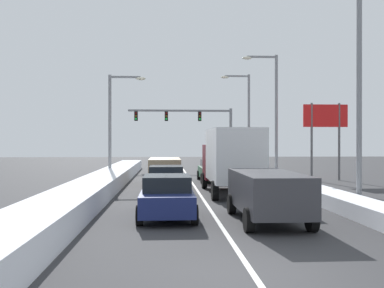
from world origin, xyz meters
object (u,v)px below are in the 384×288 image
object	(u,v)px
sedan_gray_center_lane_second	(166,180)
street_lamp_right_mid	(272,106)
street_lamp_right_near	(351,75)
box_truck_right_lane_second	(231,158)
sedan_green_right_lane_third	(213,170)
street_lamp_right_far	(245,114)
suv_charcoal_right_lane_nearest	(267,192)
sedan_navy_center_lane_nearest	(167,196)
traffic_light_gantry	(195,123)
suv_tan_center_lane_third	(165,169)
street_lamp_left_mid	(115,116)
roadside_sign_right	(325,124)

from	to	relation	value
sedan_gray_center_lane_second	street_lamp_right_mid	bearing A→B (deg)	50.78
street_lamp_right_near	street_lamp_right_mid	world-z (taller)	street_lamp_right_near
box_truck_right_lane_second	sedan_gray_center_lane_second	size ratio (longest dim) A/B	1.60
sedan_gray_center_lane_second	street_lamp_right_near	distance (m)	10.07
street_lamp_right_near	sedan_green_right_lane_third	bearing A→B (deg)	109.12
street_lamp_right_mid	street_lamp_right_far	bearing A→B (deg)	95.50
box_truck_right_lane_second	sedan_green_right_lane_third	bearing A→B (deg)	90.79
suv_charcoal_right_lane_nearest	sedan_green_right_lane_third	bearing A→B (deg)	90.49
sedan_gray_center_lane_second	box_truck_right_lane_second	bearing A→B (deg)	5.48
box_truck_right_lane_second	sedan_navy_center_lane_nearest	distance (m)	7.66
sedan_navy_center_lane_nearest	traffic_light_gantry	xyz separation A→B (m)	(2.90, 28.52, 3.96)
sedan_gray_center_lane_second	street_lamp_right_mid	world-z (taller)	street_lamp_right_mid
box_truck_right_lane_second	sedan_navy_center_lane_nearest	size ratio (longest dim) A/B	1.60
suv_tan_center_lane_third	street_lamp_right_near	size ratio (longest dim) A/B	0.53
sedan_gray_center_lane_second	suv_tan_center_lane_third	xyz separation A→B (m)	(-0.08, 5.86, 0.25)
traffic_light_gantry	street_lamp_right_mid	size ratio (longest dim) A/B	1.16
sedan_navy_center_lane_nearest	sedan_gray_center_lane_second	size ratio (longest dim) A/B	1.00
sedan_navy_center_lane_nearest	suv_charcoal_right_lane_nearest	bearing A→B (deg)	-18.28
sedan_gray_center_lane_second	street_lamp_left_mid	distance (m)	10.75
street_lamp_left_mid	roadside_sign_right	xyz separation A→B (m)	(14.96, -1.21, -0.55)
street_lamp_right_mid	roadside_sign_right	size ratio (longest dim) A/B	1.67
suv_charcoal_right_lane_nearest	roadside_sign_right	xyz separation A→B (m)	(7.93, 15.75, 3.00)
street_lamp_right_near	street_lamp_right_mid	bearing A→B (deg)	89.07
street_lamp_left_mid	sedan_navy_center_lane_nearest	bearing A→B (deg)	-76.99
sedan_green_right_lane_third	street_lamp_right_near	world-z (taller)	street_lamp_right_near
sedan_navy_center_lane_nearest	street_lamp_right_mid	bearing A→B (deg)	64.10
suv_charcoal_right_lane_nearest	traffic_light_gantry	distance (m)	29.87
street_lamp_right_far	roadside_sign_right	bearing A→B (deg)	-63.94
street_lamp_right_near	street_lamp_left_mid	world-z (taller)	street_lamp_right_near
sedan_navy_center_lane_nearest	street_lamp_right_far	bearing A→B (deg)	72.94
street_lamp_right_near	sedan_navy_center_lane_nearest	bearing A→B (deg)	-166.42
suv_tan_center_lane_third	box_truck_right_lane_second	bearing A→B (deg)	-58.07
roadside_sign_right	sedan_navy_center_lane_nearest	bearing A→B (deg)	-127.68
street_lamp_right_mid	street_lamp_right_far	size ratio (longest dim) A/B	1.04
suv_charcoal_right_lane_nearest	sedan_navy_center_lane_nearest	world-z (taller)	suv_charcoal_right_lane_nearest
box_truck_right_lane_second	traffic_light_gantry	distance (m)	21.91
street_lamp_right_mid	street_lamp_right_near	bearing A→B (deg)	-90.93
box_truck_right_lane_second	suv_tan_center_lane_third	xyz separation A→B (m)	(-3.45, 5.54, -0.88)
suv_tan_center_lane_third	street_lamp_right_near	distance (m)	13.75
roadside_sign_right	suv_tan_center_lane_third	bearing A→B (deg)	-168.61
box_truck_right_lane_second	suv_tan_center_lane_third	bearing A→B (deg)	121.93
suv_tan_center_lane_third	street_lamp_right_far	size ratio (longest dim) A/B	0.55
sedan_green_right_lane_third	street_lamp_right_mid	xyz separation A→B (m)	(4.56, 1.75, 4.65)
suv_charcoal_right_lane_nearest	sedan_gray_center_lane_second	size ratio (longest dim) A/B	1.09
suv_tan_center_lane_third	roadside_sign_right	distance (m)	12.02
box_truck_right_lane_second	street_lamp_right_mid	bearing A→B (deg)	64.33
roadside_sign_right	street_lamp_right_mid	bearing A→B (deg)	157.67
sedan_navy_center_lane_nearest	street_lamp_right_near	xyz separation A→B (m)	(7.57, 1.83, 4.70)
sedan_green_right_lane_third	street_lamp_right_far	bearing A→B (deg)	66.42
suv_charcoal_right_lane_nearest	sedan_gray_center_lane_second	xyz separation A→B (m)	(-3.40, 7.59, -0.25)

